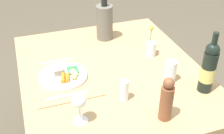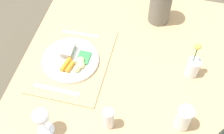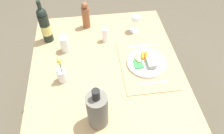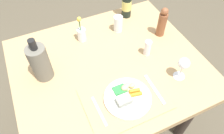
% 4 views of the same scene
% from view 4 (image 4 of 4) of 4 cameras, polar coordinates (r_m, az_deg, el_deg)
% --- Properties ---
extents(ground_plane, '(8.00, 8.00, 0.00)m').
position_cam_4_polar(ground_plane, '(1.92, -0.62, -13.23)').
color(ground_plane, brown).
extents(dining_table, '(1.16, 0.99, 0.72)m').
position_cam_4_polar(dining_table, '(1.38, -0.83, -2.01)').
color(dining_table, tan).
rests_on(dining_table, ground_plane).
extents(placemat, '(0.45, 0.33, 0.01)m').
position_cam_4_polar(placemat, '(1.16, 3.49, -8.57)').
color(placemat, tan).
rests_on(placemat, dining_table).
extents(dinner_plate, '(0.26, 0.26, 0.05)m').
position_cam_4_polar(dinner_plate, '(1.15, 4.19, -8.08)').
color(dinner_plate, white).
rests_on(dinner_plate, placemat).
extents(fork, '(0.02, 0.18, 0.00)m').
position_cam_4_polar(fork, '(1.12, -3.54, -11.84)').
color(fork, silver).
rests_on(fork, placemat).
extents(knife, '(0.02, 0.21, 0.00)m').
position_cam_4_polar(knife, '(1.21, 11.46, -5.90)').
color(knife, silver).
rests_on(knife, placemat).
extents(wine_glass, '(0.07, 0.07, 0.15)m').
position_cam_4_polar(wine_glass, '(1.23, 18.90, 0.71)').
color(wine_glass, white).
rests_on(wine_glass, dining_table).
extents(flower_vase, '(0.06, 0.06, 0.20)m').
position_cam_4_polar(flower_vase, '(1.43, -8.32, 9.05)').
color(flower_vase, silver).
rests_on(flower_vase, dining_table).
extents(water_tumbler, '(0.06, 0.06, 0.12)m').
position_cam_4_polar(water_tumbler, '(1.50, 1.68, 11.45)').
color(water_tumbler, silver).
rests_on(water_tumbler, dining_table).
extents(cooler_bottle, '(0.11, 0.11, 0.29)m').
position_cam_4_polar(cooler_bottle, '(1.23, -19.00, 1.18)').
color(cooler_bottle, '#686458').
rests_on(cooler_bottle, dining_table).
extents(pepper_mill, '(0.06, 0.06, 0.22)m').
position_cam_4_polar(pepper_mill, '(1.47, 13.49, 11.68)').
color(pepper_mill, brown).
rests_on(pepper_mill, dining_table).
extents(wine_bottle, '(0.07, 0.07, 0.32)m').
position_cam_4_polar(wine_bottle, '(1.59, 4.09, 17.59)').
color(wine_bottle, black).
rests_on(wine_bottle, dining_table).
extents(salt_shaker, '(0.04, 0.04, 0.11)m').
position_cam_4_polar(salt_shaker, '(1.34, 9.64, 5.12)').
color(salt_shaker, white).
rests_on(salt_shaker, dining_table).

